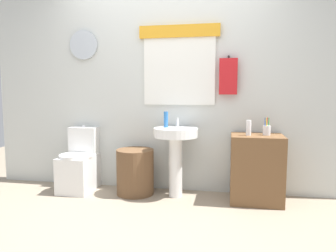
{
  "coord_description": "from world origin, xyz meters",
  "views": [
    {
      "loc": [
        0.73,
        -2.57,
        1.18
      ],
      "look_at": [
        0.08,
        0.8,
        0.8
      ],
      "focal_mm": 33.76,
      "sensor_mm": 36.0,
      "label": 1
    }
  ],
  "objects_px": {
    "laundry_hamper": "(135,172)",
    "wooden_cabinet": "(256,169)",
    "toilet": "(80,166)",
    "lotion_bottle": "(249,128)",
    "toothbrush_cup": "(267,130)",
    "soap_bottle": "(166,119)",
    "pedestal_sink": "(176,146)"
  },
  "relations": [
    {
      "from": "laundry_hamper",
      "to": "lotion_bottle",
      "type": "bearing_deg",
      "value": -1.83
    },
    {
      "from": "toilet",
      "to": "wooden_cabinet",
      "type": "distance_m",
      "value": 2.05
    },
    {
      "from": "laundry_hamper",
      "to": "soap_bottle",
      "type": "height_order",
      "value": "soap_bottle"
    },
    {
      "from": "soap_bottle",
      "to": "toothbrush_cup",
      "type": "height_order",
      "value": "soap_bottle"
    },
    {
      "from": "laundry_hamper",
      "to": "toothbrush_cup",
      "type": "xyz_separation_m",
      "value": [
        1.44,
        0.02,
        0.52
      ]
    },
    {
      "from": "pedestal_sink",
      "to": "soap_bottle",
      "type": "xyz_separation_m",
      "value": [
        -0.12,
        0.05,
        0.29
      ]
    },
    {
      "from": "lotion_bottle",
      "to": "wooden_cabinet",
      "type": "bearing_deg",
      "value": 22.89
    },
    {
      "from": "pedestal_sink",
      "to": "wooden_cabinet",
      "type": "bearing_deg",
      "value": -0.0
    },
    {
      "from": "toilet",
      "to": "lotion_bottle",
      "type": "bearing_deg",
      "value": -2.09
    },
    {
      "from": "laundry_hamper",
      "to": "toothbrush_cup",
      "type": "bearing_deg",
      "value": 0.8
    },
    {
      "from": "laundry_hamper",
      "to": "lotion_bottle",
      "type": "xyz_separation_m",
      "value": [
        1.25,
        -0.04,
        0.54
      ]
    },
    {
      "from": "soap_bottle",
      "to": "toothbrush_cup",
      "type": "bearing_deg",
      "value": -1.57
    },
    {
      "from": "toilet",
      "to": "wooden_cabinet",
      "type": "bearing_deg",
      "value": -0.88
    },
    {
      "from": "toilet",
      "to": "lotion_bottle",
      "type": "relative_size",
      "value": 4.76
    },
    {
      "from": "wooden_cabinet",
      "to": "laundry_hamper",
      "type": "bearing_deg",
      "value": 180.0
    },
    {
      "from": "toilet",
      "to": "pedestal_sink",
      "type": "bearing_deg",
      "value": -1.53
    },
    {
      "from": "toilet",
      "to": "pedestal_sink",
      "type": "relative_size",
      "value": 0.98
    },
    {
      "from": "laundry_hamper",
      "to": "pedestal_sink",
      "type": "relative_size",
      "value": 0.67
    },
    {
      "from": "toilet",
      "to": "wooden_cabinet",
      "type": "relative_size",
      "value": 1.06
    },
    {
      "from": "laundry_hamper",
      "to": "lotion_bottle",
      "type": "height_order",
      "value": "lotion_bottle"
    },
    {
      "from": "soap_bottle",
      "to": "toothbrush_cup",
      "type": "distance_m",
      "value": 1.09
    },
    {
      "from": "wooden_cabinet",
      "to": "toothbrush_cup",
      "type": "relative_size",
      "value": 3.9
    },
    {
      "from": "laundry_hamper",
      "to": "wooden_cabinet",
      "type": "distance_m",
      "value": 1.35
    },
    {
      "from": "lotion_bottle",
      "to": "toothbrush_cup",
      "type": "height_order",
      "value": "toothbrush_cup"
    },
    {
      "from": "soap_bottle",
      "to": "wooden_cabinet",
      "type": "bearing_deg",
      "value": -2.88
    },
    {
      "from": "toilet",
      "to": "toothbrush_cup",
      "type": "bearing_deg",
      "value": -0.3
    },
    {
      "from": "pedestal_sink",
      "to": "laundry_hamper",
      "type": "bearing_deg",
      "value": -180.0
    },
    {
      "from": "pedestal_sink",
      "to": "toothbrush_cup",
      "type": "height_order",
      "value": "toothbrush_cup"
    },
    {
      "from": "soap_bottle",
      "to": "toothbrush_cup",
      "type": "xyz_separation_m",
      "value": [
        1.09,
        -0.03,
        -0.09
      ]
    },
    {
      "from": "pedestal_sink",
      "to": "wooden_cabinet",
      "type": "relative_size",
      "value": 1.08
    },
    {
      "from": "soap_bottle",
      "to": "lotion_bottle",
      "type": "bearing_deg",
      "value": -5.71
    },
    {
      "from": "toilet",
      "to": "pedestal_sink",
      "type": "height_order",
      "value": "pedestal_sink"
    }
  ]
}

